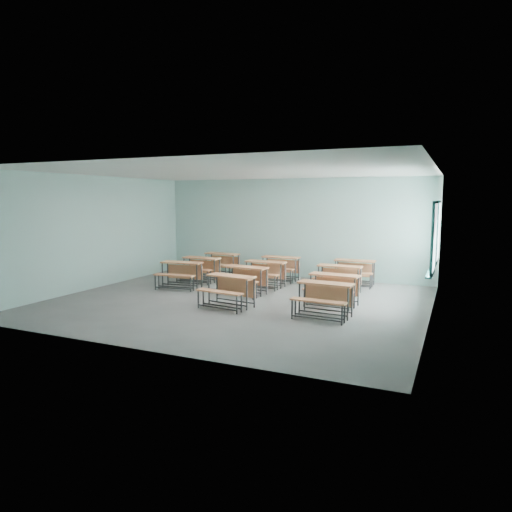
# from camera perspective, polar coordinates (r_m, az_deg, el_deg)

# --- Properties ---
(room) EXTENTS (9.04, 8.04, 3.24)m
(room) POSITION_cam_1_polar(r_m,az_deg,el_deg) (11.23, -1.86, 2.33)
(room) COLOR slate
(room) RESTS_ON ground
(desk_unit_r0c1) EXTENTS (1.29, 0.96, 0.74)m
(desk_unit_r0c1) POSITION_cam_1_polar(r_m,az_deg,el_deg) (10.79, -3.44, -3.78)
(desk_unit_r0c1) COLOR #C87348
(desk_unit_r0c1) RESTS_ON ground
(desk_unit_r0c2) EXTENTS (1.24, 0.87, 0.74)m
(desk_unit_r0c2) POSITION_cam_1_polar(r_m,az_deg,el_deg) (9.96, 8.49, -4.78)
(desk_unit_r0c2) COLOR #C87348
(desk_unit_r0c2) RESTS_ON ground
(desk_unit_r1c0) EXTENTS (1.27, 0.92, 0.74)m
(desk_unit_r1c0) POSITION_cam_1_polar(r_m,az_deg,el_deg) (13.24, -9.46, -1.83)
(desk_unit_r1c0) COLOR #C87348
(desk_unit_r1c0) RESTS_ON ground
(desk_unit_r1c1) EXTENTS (1.27, 0.92, 0.74)m
(desk_unit_r1c1) POSITION_cam_1_polar(r_m,az_deg,el_deg) (12.19, -1.50, -2.50)
(desk_unit_r1c1) COLOR #C87348
(desk_unit_r1c1) RESTS_ON ground
(desk_unit_r1c2) EXTENTS (1.25, 0.89, 0.74)m
(desk_unit_r1c2) POSITION_cam_1_polar(r_m,az_deg,el_deg) (11.07, 9.59, -3.59)
(desk_unit_r1c2) COLOR #C87348
(desk_unit_r1c2) RESTS_ON ground
(desk_unit_r2c0) EXTENTS (1.20, 0.82, 0.74)m
(desk_unit_r2c0) POSITION_cam_1_polar(r_m,az_deg,el_deg) (14.19, -7.03, -1.18)
(desk_unit_r2c0) COLOR #C87348
(desk_unit_r2c0) RESTS_ON ground
(desk_unit_r2c1) EXTENTS (1.22, 0.85, 0.74)m
(desk_unit_r2c1) POSITION_cam_1_polar(r_m,az_deg,el_deg) (13.20, 1.02, -1.75)
(desk_unit_r2c1) COLOR #C87348
(desk_unit_r2c1) RESTS_ON ground
(desk_unit_r2c2) EXTENTS (1.21, 0.83, 0.74)m
(desk_unit_r2c2) POSITION_cam_1_polar(r_m,az_deg,el_deg) (12.56, 10.27, -2.33)
(desk_unit_r2c2) COLOR #C87348
(desk_unit_r2c2) RESTS_ON ground
(desk_unit_r3c0) EXTENTS (1.26, 0.91, 0.74)m
(desk_unit_r3c0) POSITION_cam_1_polar(r_m,az_deg,el_deg) (15.19, -4.48, -0.60)
(desk_unit_r3c0) COLOR #C87348
(desk_unit_r3c0) RESTS_ON ground
(desk_unit_r3c1) EXTENTS (1.21, 0.82, 0.74)m
(desk_unit_r3c1) POSITION_cam_1_polar(r_m,az_deg,el_deg) (14.27, 2.97, -1.09)
(desk_unit_r3c1) COLOR #C87348
(desk_unit_r3c1) RESTS_ON ground
(desk_unit_r3c2) EXTENTS (1.21, 0.82, 0.74)m
(desk_unit_r3c2) POSITION_cam_1_polar(r_m,az_deg,el_deg) (13.77, 12.16, -1.54)
(desk_unit_r3c2) COLOR #C87348
(desk_unit_r3c2) RESTS_ON ground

